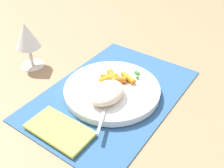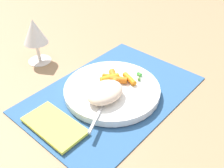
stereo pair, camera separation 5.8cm
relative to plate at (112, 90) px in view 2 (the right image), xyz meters
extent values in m
plane|color=#997551|center=(0.00, 0.00, -0.02)|extent=(2.40, 2.40, 0.00)
cube|color=#2D5684|center=(0.00, 0.00, -0.01)|extent=(0.45, 0.31, 0.01)
cylinder|color=white|center=(0.00, 0.00, 0.00)|extent=(0.25, 0.25, 0.02)
ellipsoid|color=beige|center=(-0.04, -0.02, 0.03)|extent=(0.10, 0.08, 0.04)
cylinder|color=orange|center=(0.03, 0.02, 0.02)|extent=(0.05, 0.05, 0.02)
cylinder|color=orange|center=(0.05, -0.02, 0.02)|extent=(0.03, 0.05, 0.01)
cylinder|color=orange|center=(0.03, 0.03, 0.02)|extent=(0.03, 0.04, 0.01)
cylinder|color=orange|center=(0.02, 0.02, 0.02)|extent=(0.05, 0.04, 0.02)
cylinder|color=orange|center=(0.03, 0.00, 0.02)|extent=(0.04, 0.05, 0.02)
sphere|color=green|center=(0.02, 0.01, 0.01)|extent=(0.01, 0.01, 0.01)
sphere|color=green|center=(0.09, -0.02, 0.01)|extent=(0.01, 0.01, 0.01)
sphere|color=green|center=(0.05, 0.00, 0.01)|extent=(0.01, 0.01, 0.01)
sphere|color=#599546|center=(0.04, 0.01, 0.01)|extent=(0.01, 0.01, 0.01)
sphere|color=#56963B|center=(0.09, -0.02, 0.01)|extent=(0.01, 0.01, 0.01)
sphere|color=green|center=(0.09, -0.03, 0.01)|extent=(0.01, 0.01, 0.01)
sphere|color=green|center=(0.01, 0.01, 0.01)|extent=(0.01, 0.01, 0.01)
sphere|color=#5B9442|center=(0.07, -0.04, 0.01)|extent=(0.01, 0.01, 0.01)
cube|color=#BBBBBB|center=(0.02, 0.01, 0.01)|extent=(0.05, 0.03, 0.01)
cube|color=#BBBBBB|center=(-0.08, -0.03, 0.01)|extent=(0.16, 0.08, 0.01)
cylinder|color=silver|center=(-0.02, 0.28, -0.01)|extent=(0.07, 0.07, 0.00)
cylinder|color=silver|center=(-0.02, 0.28, 0.02)|extent=(0.01, 0.01, 0.06)
cone|color=silver|center=(-0.02, 0.28, 0.09)|extent=(0.07, 0.07, 0.07)
cube|color=#EAE54C|center=(-0.18, 0.02, -0.01)|extent=(0.08, 0.15, 0.01)
camera|label=1|loc=(-0.44, -0.31, 0.43)|focal=42.15mm
camera|label=2|loc=(-0.40, -0.35, 0.43)|focal=42.15mm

